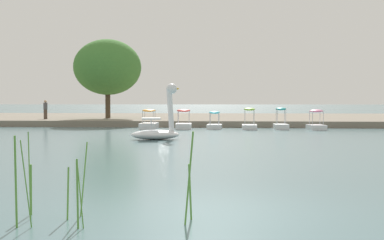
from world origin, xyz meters
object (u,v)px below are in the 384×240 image
object	(u,v)px
pedal_boat_teal	(281,123)
pedal_boat_cyan	(214,124)
pedal_boat_lime	(249,123)
pedal_boat_red	(184,123)
pedal_boat_pink	(316,123)
tree_broadleaf_behind_dock	(108,67)
person_on_path	(45,109)
pedal_boat_orange	(149,123)
swan_boat	(158,128)

from	to	relation	value
pedal_boat_teal	pedal_boat_cyan	size ratio (longest dim) A/B	0.98
pedal_boat_lime	pedal_boat_red	world-z (taller)	pedal_boat_lime
pedal_boat_pink	pedal_boat_lime	xyz separation A→B (m)	(-4.66, 0.05, -0.03)
pedal_boat_pink	pedal_boat_red	size ratio (longest dim) A/B	0.83
pedal_boat_pink	tree_broadleaf_behind_dock	world-z (taller)	tree_broadleaf_behind_dock
pedal_boat_teal	person_on_path	xyz separation A→B (m)	(-19.00, 4.88, 0.91)
tree_broadleaf_behind_dock	person_on_path	bearing A→B (deg)	-153.28
person_on_path	pedal_boat_red	bearing A→B (deg)	-23.34
pedal_boat_red	person_on_path	xyz separation A→B (m)	(-12.07, 5.21, 0.88)
pedal_boat_pink	person_on_path	distance (m)	22.08
pedal_boat_red	tree_broadleaf_behind_dock	distance (m)	11.48
pedal_boat_pink	pedal_boat_orange	xyz separation A→B (m)	(-11.85, 0.15, -0.03)
pedal_boat_cyan	pedal_boat_orange	distance (m)	4.72
pedal_boat_pink	pedal_boat_cyan	bearing A→B (deg)	177.04
pedal_boat_cyan	pedal_boat_pink	bearing A→B (deg)	-2.96
pedal_boat_lime	tree_broadleaf_behind_dock	distance (m)	14.96
pedal_boat_cyan	pedal_boat_orange	xyz separation A→B (m)	(-4.71, -0.21, 0.03)
pedal_boat_orange	pedal_boat_pink	bearing A→B (deg)	-0.75
pedal_boat_orange	person_on_path	size ratio (longest dim) A/B	1.41
pedal_boat_pink	tree_broadleaf_behind_dock	bearing A→B (deg)	155.19
pedal_boat_pink	pedal_boat_orange	distance (m)	11.85
swan_boat	pedal_boat_lime	bearing A→B (deg)	62.95
pedal_boat_orange	pedal_boat_red	bearing A→B (deg)	-0.69
swan_boat	pedal_boat_orange	distance (m)	10.34
pedal_boat_lime	pedal_boat_cyan	xyz separation A→B (m)	(-2.48, 0.32, -0.03)
tree_broadleaf_behind_dock	pedal_boat_red	bearing A→B (deg)	-45.93
pedal_boat_cyan	pedal_boat_teal	bearing A→B (deg)	1.05
pedal_boat_teal	pedal_boat_cyan	distance (m)	4.73
pedal_boat_red	person_on_path	bearing A→B (deg)	156.66
pedal_boat_lime	person_on_path	distance (m)	17.59
pedal_boat_cyan	swan_boat	bearing A→B (deg)	-104.31
pedal_boat_pink	pedal_boat_lime	world-z (taller)	pedal_boat_lime
tree_broadleaf_behind_dock	swan_boat	bearing A→B (deg)	-68.66
pedal_boat_pink	person_on_path	world-z (taller)	person_on_path
pedal_boat_teal	tree_broadleaf_behind_dock	xyz separation A→B (m)	(-14.27, 7.25, 4.54)
pedal_boat_pink	pedal_boat_teal	distance (m)	2.45
tree_broadleaf_behind_dock	pedal_boat_teal	bearing A→B (deg)	-26.94
pedal_boat_pink	tree_broadleaf_behind_dock	size ratio (longest dim) A/B	0.25
tree_broadleaf_behind_dock	person_on_path	world-z (taller)	tree_broadleaf_behind_dock
pedal_boat_pink	tree_broadleaf_behind_dock	distance (m)	18.92
pedal_boat_teal	pedal_boat_orange	bearing A→B (deg)	-178.18
pedal_boat_pink	pedal_boat_cyan	distance (m)	7.15
pedal_boat_teal	tree_broadleaf_behind_dock	distance (m)	16.64
swan_boat	pedal_boat_cyan	xyz separation A→B (m)	(2.64, 10.34, -0.25)
pedal_boat_teal	pedal_boat_red	bearing A→B (deg)	-177.27
pedal_boat_pink	person_on_path	size ratio (longest dim) A/B	1.16
swan_boat	tree_broadleaf_behind_dock	distance (m)	19.47
pedal_boat_cyan	pedal_boat_red	size ratio (longest dim) A/B	0.86
pedal_boat_cyan	person_on_path	bearing A→B (deg)	160.82
pedal_boat_cyan	person_on_path	size ratio (longest dim) A/B	1.21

